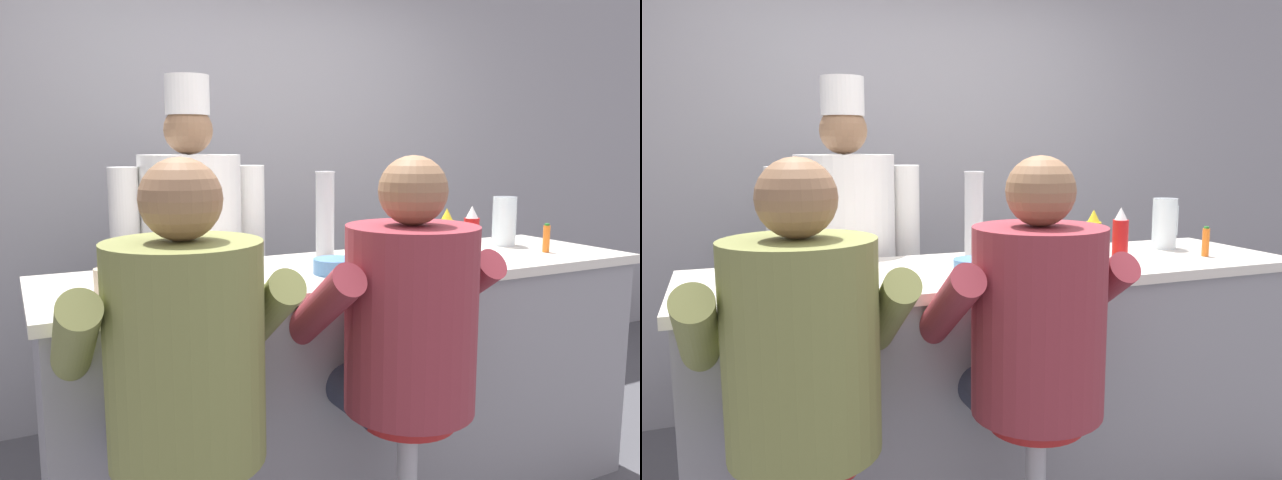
{
  "view_description": "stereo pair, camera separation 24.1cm",
  "coord_description": "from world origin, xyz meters",
  "views": [
    {
      "loc": [
        -1.29,
        -1.8,
        1.51
      ],
      "look_at": [
        -0.2,
        0.33,
        1.16
      ],
      "focal_mm": 35.0,
      "sensor_mm": 36.0,
      "label": 1
    },
    {
      "loc": [
        -1.07,
        -1.9,
        1.51
      ],
      "look_at": [
        -0.2,
        0.33,
        1.16
      ],
      "focal_mm": 35.0,
      "sensor_mm": 36.0,
      "label": 2
    }
  ],
  "objects": [
    {
      "name": "wall_back",
      "position": [
        0.0,
        1.71,
        1.35
      ],
      "size": [
        10.0,
        0.06,
        2.7
      ],
      "color": "#99999E",
      "rests_on": "ground_plane"
    },
    {
      "name": "diner_counter",
      "position": [
        0.0,
        0.36,
        0.52
      ],
      "size": [
        2.5,
        0.73,
        1.04
      ],
      "color": "gray",
      "rests_on": "ground_plane"
    },
    {
      "name": "ketchup_bottle_red",
      "position": [
        0.43,
        0.18,
        1.15
      ],
      "size": [
        0.06,
        0.06,
        0.24
      ],
      "color": "red",
      "rests_on": "diner_counter"
    },
    {
      "name": "mustard_bottle_yellow",
      "position": [
        0.31,
        0.19,
        1.15
      ],
      "size": [
        0.06,
        0.06,
        0.23
      ],
      "color": "yellow",
      "rests_on": "diner_counter"
    },
    {
      "name": "hot_sauce_bottle_orange",
      "position": [
        0.92,
        0.24,
        1.1
      ],
      "size": [
        0.03,
        0.03,
        0.13
      ],
      "color": "orange",
      "rests_on": "diner_counter"
    },
    {
      "name": "water_pitcher_clear",
      "position": [
        0.89,
        0.48,
        1.16
      ],
      "size": [
        0.13,
        0.11,
        0.24
      ],
      "color": "silver",
      "rests_on": "diner_counter"
    },
    {
      "name": "breakfast_plate",
      "position": [
        -0.83,
        0.15,
        1.05
      ],
      "size": [
        0.25,
        0.25,
        0.05
      ],
      "color": "white",
      "rests_on": "diner_counter"
    },
    {
      "name": "cereal_bowl",
      "position": [
        -0.18,
        0.24,
        1.07
      ],
      "size": [
        0.17,
        0.17,
        0.06
      ],
      "color": "#4C7FB7",
      "rests_on": "diner_counter"
    },
    {
      "name": "coffee_mug_tan",
      "position": [
        -0.99,
        0.29,
        1.08
      ],
      "size": [
        0.14,
        0.09,
        0.08
      ],
      "color": "beige",
      "rests_on": "diner_counter"
    },
    {
      "name": "cup_stack_steel",
      "position": [
        -0.05,
        0.58,
        1.23
      ],
      "size": [
        0.09,
        0.09,
        0.37
      ],
      "color": "#B7BABF",
      "rests_on": "diner_counter"
    },
    {
      "name": "diner_seated_olive",
      "position": [
        -0.88,
        -0.18,
        0.94
      ],
      "size": [
        0.64,
        0.63,
        1.49
      ],
      "color": "#B2B5BA",
      "rests_on": "ground_plane"
    },
    {
      "name": "diner_seated_maroon",
      "position": [
        -0.15,
        -0.18,
        0.94
      ],
      "size": [
        0.64,
        0.63,
        1.49
      ],
      "color": "#B2B5BA",
      "rests_on": "ground_plane"
    },
    {
      "name": "cook_in_whites_near",
      "position": [
        -0.53,
        0.99,
        1.01
      ],
      "size": [
        0.72,
        0.46,
        1.83
      ],
      "color": "#232328",
      "rests_on": "ground_plane"
    }
  ]
}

